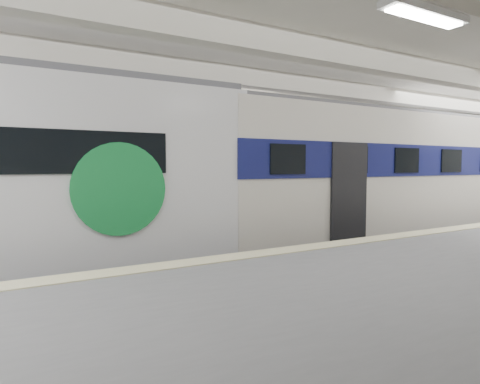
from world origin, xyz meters
TOP-DOWN VIEW (x-y plane):
  - station_hall at (0.00, -1.74)m, footprint 36.00×24.00m
  - older_rer at (6.49, 0.00)m, footprint 14.21×3.13m

SIDE VIEW (x-z plane):
  - older_rer at x=6.49m, z-range 0.11..4.77m
  - station_hall at x=0.00m, z-range 0.37..6.12m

